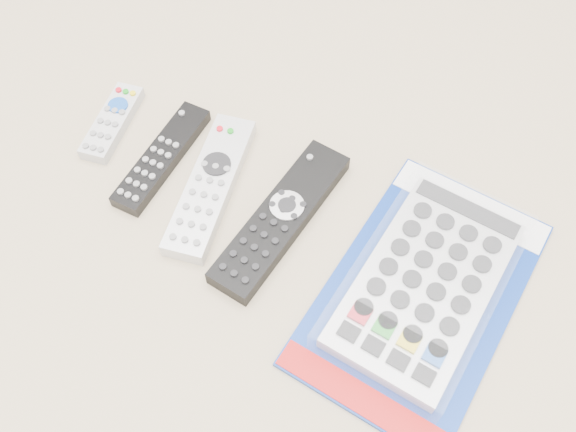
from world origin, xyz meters
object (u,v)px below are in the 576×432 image
at_px(remote_slim_black, 162,157).
at_px(remote_silver_dvd, 211,186).
at_px(remote_small_grey, 112,122).
at_px(remote_large_black, 281,218).
at_px(jumbo_remote_packaged, 426,283).

xyz_separation_m(remote_slim_black, remote_silver_dvd, (0.08, -0.02, 0.00)).
relative_size(remote_small_grey, remote_slim_black, 0.72).
distance_m(remote_small_grey, remote_large_black, 0.29).
relative_size(remote_slim_black, remote_silver_dvd, 0.83).
relative_size(remote_small_grey, remote_large_black, 0.54).
bearing_deg(jumbo_remote_packaged, remote_large_black, -176.81).
xyz_separation_m(remote_small_grey, remote_silver_dvd, (0.18, -0.05, 0.00)).
xyz_separation_m(remote_small_grey, remote_large_black, (0.29, -0.06, 0.00)).
xyz_separation_m(remote_large_black, jumbo_remote_packaged, (0.20, -0.02, 0.01)).
bearing_deg(jumbo_remote_packaged, remote_small_grey, -179.88).
distance_m(remote_small_grey, remote_slim_black, 0.10).
distance_m(remote_silver_dvd, remote_large_black, 0.11).
relative_size(remote_slim_black, remote_large_black, 0.75).
height_order(remote_silver_dvd, jumbo_remote_packaged, jumbo_remote_packaged).
height_order(remote_small_grey, remote_silver_dvd, remote_silver_dvd).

